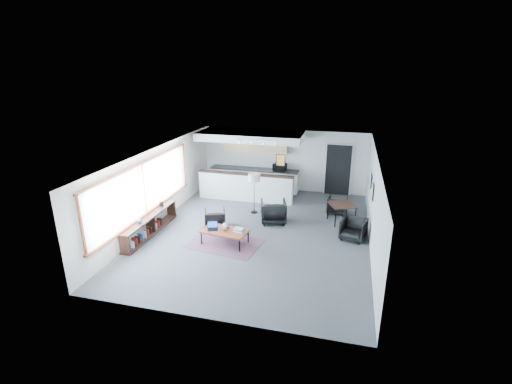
% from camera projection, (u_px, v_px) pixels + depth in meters
% --- Properties ---
extents(room, '(7.02, 9.02, 2.62)m').
position_uv_depth(room, '(258.00, 194.00, 11.67)').
color(room, '#4A4A4D').
rests_on(room, ground).
extents(window, '(0.10, 5.95, 1.66)m').
position_uv_depth(window, '(144.00, 190.00, 11.61)').
color(window, '#8CBFFF').
rests_on(window, room).
extents(console, '(0.35, 3.00, 0.80)m').
position_uv_depth(console, '(150.00, 225.00, 11.80)').
color(console, '#331B12').
rests_on(console, floor).
extents(kitchenette, '(4.20, 1.96, 2.60)m').
position_uv_depth(kitchenette, '(252.00, 161.00, 15.32)').
color(kitchenette, white).
rests_on(kitchenette, floor).
extents(doorway, '(1.10, 0.12, 2.15)m').
position_uv_depth(doorway, '(338.00, 169.00, 15.26)').
color(doorway, black).
rests_on(doorway, room).
extents(track_light, '(1.60, 0.07, 0.15)m').
position_uv_depth(track_light, '(257.00, 141.00, 13.42)').
color(track_light, silver).
rests_on(track_light, room).
extents(wall_art_lower, '(0.03, 0.38, 0.48)m').
position_uv_depth(wall_art_lower, '(373.00, 192.00, 11.15)').
color(wall_art_lower, black).
rests_on(wall_art_lower, room).
extents(wall_art_upper, '(0.03, 0.34, 0.44)m').
position_uv_depth(wall_art_upper, '(371.00, 181.00, 12.35)').
color(wall_art_upper, black).
rests_on(wall_art_upper, room).
extents(kilim_rug, '(2.31, 1.74, 0.01)m').
position_uv_depth(kilim_rug, '(225.00, 243.00, 11.32)').
color(kilim_rug, '#583245').
rests_on(kilim_rug, floor).
extents(coffee_table, '(1.46, 0.92, 0.45)m').
position_uv_depth(coffee_table, '(225.00, 231.00, 11.18)').
color(coffee_table, brown).
rests_on(coffee_table, floor).
extents(laptop, '(0.38, 0.35, 0.22)m').
position_uv_depth(laptop, '(213.00, 227.00, 11.24)').
color(laptop, black).
rests_on(laptop, coffee_table).
extents(ceramic_pot, '(0.24, 0.24, 0.24)m').
position_uv_depth(ceramic_pot, '(226.00, 227.00, 11.13)').
color(ceramic_pot, gray).
rests_on(ceramic_pot, coffee_table).
extents(book_stack, '(0.36, 0.31, 0.10)m').
position_uv_depth(book_stack, '(239.00, 230.00, 11.09)').
color(book_stack, silver).
rests_on(book_stack, coffee_table).
extents(coaster, '(0.12, 0.12, 0.01)m').
position_uv_depth(coaster, '(225.00, 234.00, 10.92)').
color(coaster, '#E5590C').
rests_on(coaster, coffee_table).
extents(armchair_left, '(0.85, 0.83, 0.69)m').
position_uv_depth(armchair_left, '(215.00, 218.00, 12.32)').
color(armchair_left, black).
rests_on(armchair_left, floor).
extents(armchair_right, '(1.02, 0.98, 0.86)m').
position_uv_depth(armchair_right, '(273.00, 211.00, 12.70)').
color(armchair_right, black).
rests_on(armchair_right, floor).
extents(floor_lamp, '(0.55, 0.55, 1.49)m').
position_uv_depth(floor_lamp, '(254.00, 179.00, 13.26)').
color(floor_lamp, black).
rests_on(floor_lamp, floor).
extents(dining_table, '(1.06, 1.06, 0.67)m').
position_uv_depth(dining_table, '(342.00, 206.00, 12.63)').
color(dining_table, '#331B12').
rests_on(dining_table, floor).
extents(dining_chair_near, '(0.74, 0.71, 0.63)m').
position_uv_depth(dining_chair_near, '(353.00, 230.00, 11.50)').
color(dining_chair_near, black).
rests_on(dining_chair_near, floor).
extents(dining_chair_far, '(0.62, 0.59, 0.59)m').
position_uv_depth(dining_chair_far, '(337.00, 206.00, 13.48)').
color(dining_chair_far, black).
rests_on(dining_chair_far, floor).
extents(microwave, '(0.57, 0.37, 0.36)m').
position_uv_depth(microwave, '(280.00, 166.00, 15.55)').
color(microwave, black).
rests_on(microwave, kitchenette).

